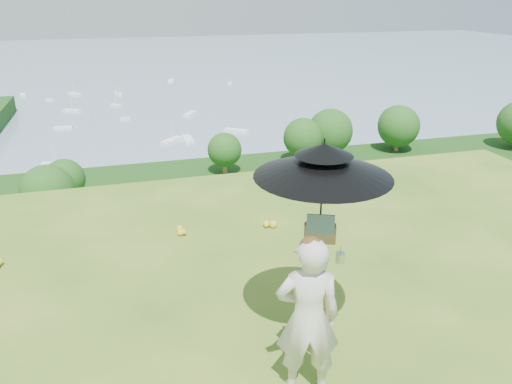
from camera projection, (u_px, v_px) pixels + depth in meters
name	position (u px, v px, depth m)	size (l,w,h in m)	color
forest_slope	(166.00, 366.00, 46.82)	(140.00, 56.00, 22.00)	#1B3C10
shoreline_tier	(143.00, 241.00, 85.14)	(170.00, 28.00, 8.00)	slate
bay_water	(118.00, 78.00, 231.64)	(700.00, 700.00, 0.00)	#7393A5
slope_trees	(154.00, 233.00, 41.57)	(110.00, 50.00, 6.00)	#1D5419
harbor_town	(140.00, 207.00, 82.70)	(110.00, 22.00, 5.00)	silver
moored_boats	(84.00, 118.00, 157.87)	(140.00, 140.00, 0.70)	white
painter	(308.00, 318.00, 4.76)	(0.63, 0.41, 1.71)	beige
field_easel	(317.00, 285.00, 5.31)	(0.65, 0.65, 1.70)	#95663E
sun_umbrella	(322.00, 190.00, 4.94)	(1.37, 1.37, 1.06)	black
painter_cap	(311.00, 243.00, 4.46)	(0.21, 0.25, 0.10)	#E17F7B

